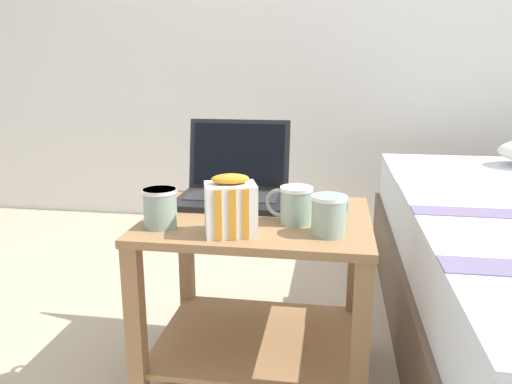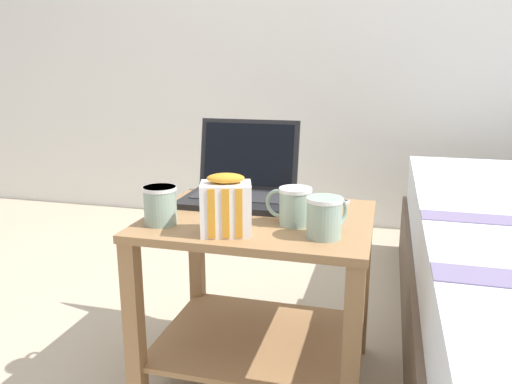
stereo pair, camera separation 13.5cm
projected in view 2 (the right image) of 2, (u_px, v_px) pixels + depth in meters
ground_plane at (259, 377)px, 1.53m from camera, size 8.00×8.00×0.00m
back_wall at (333, 6)px, 2.75m from camera, size 8.00×0.05×2.50m
bedside_table at (259, 277)px, 1.45m from camera, size 0.63×0.51×0.52m
laptop at (241, 184)px, 1.57m from camera, size 0.33×0.28×0.24m
mug_front_left at (325, 215)px, 1.22m from camera, size 0.10×0.12×0.10m
mug_front_right at (160, 203)px, 1.33m from camera, size 0.09×0.13×0.10m
mug_mid_center at (294, 204)px, 1.32m from camera, size 0.13×0.09×0.10m
snack_bag at (226, 206)px, 1.25m from camera, size 0.15×0.13×0.16m
cell_phone at (328, 204)px, 1.51m from camera, size 0.13×0.16×0.01m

